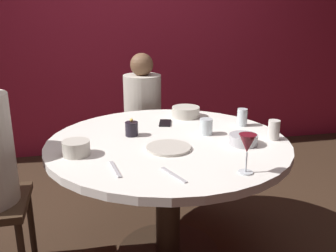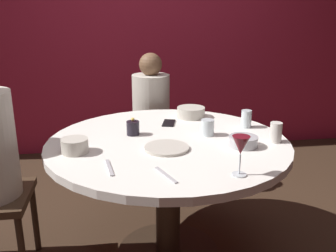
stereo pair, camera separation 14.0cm
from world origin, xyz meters
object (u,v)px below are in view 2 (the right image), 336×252
object	(u,v)px
dining_table	(168,166)
cup_near_candle	(276,132)
bowl_small_white	(75,146)
candle_holder	(133,128)
seated_diner_back	(151,107)
bowl_serving_large	(243,141)
bowl_salad_center	(191,112)
cell_phone	(169,123)
cup_by_left_diner	(246,119)
wine_glass	(241,147)
cup_by_right_diner	(208,127)
dinner_plate	(167,148)

from	to	relation	value
dining_table	cup_near_candle	size ratio (longest dim) A/B	12.16
dining_table	cup_near_candle	xyz separation A→B (m)	(0.56, -0.11, 0.21)
bowl_small_white	candle_holder	bearing A→B (deg)	38.24
seated_diner_back	bowl_small_white	bearing A→B (deg)	-25.18
bowl_serving_large	bowl_salad_center	bearing A→B (deg)	105.26
cell_phone	cup_by_left_diner	size ratio (longest dim) A/B	1.33
seated_diner_back	cup_by_left_diner	distance (m)	0.90
seated_diner_back	wine_glass	distance (m)	1.43
seated_diner_back	cup_by_left_diner	xyz separation A→B (m)	(0.50, -0.74, 0.10)
cup_by_right_diner	bowl_salad_center	bearing A→B (deg)	92.72
dining_table	bowl_salad_center	world-z (taller)	bowl_salad_center
dining_table	cup_by_left_diner	distance (m)	0.56
cell_phone	bowl_serving_large	bearing A→B (deg)	-39.58
bowl_small_white	cup_by_left_diner	size ratio (longest dim) A/B	1.26
cup_by_left_diner	wine_glass	bearing A→B (deg)	-111.85
candle_holder	cup_by_right_diner	distance (m)	0.42
candle_holder	wine_glass	distance (m)	0.74
seated_diner_back	cup_by_left_diner	size ratio (longest dim) A/B	10.45
dining_table	seated_diner_back	size ratio (longest dim) A/B	1.19
candle_holder	cup_near_candle	bearing A→B (deg)	-17.20
candle_holder	cup_near_candle	distance (m)	0.78
candle_holder	wine_glass	world-z (taller)	wine_glass
bowl_salad_center	bowl_small_white	world-z (taller)	bowl_small_white
cell_phone	bowl_serving_large	xyz separation A→B (m)	(0.32, -0.45, 0.02)
bowl_salad_center	bowl_serving_large	bearing A→B (deg)	-74.74
bowl_salad_center	cup_by_left_diner	xyz separation A→B (m)	(0.28, -0.26, 0.02)
candle_holder	cup_by_left_diner	xyz separation A→B (m)	(0.68, 0.04, 0.01)
bowl_salad_center	cup_by_right_diner	bearing A→B (deg)	-87.28
wine_glass	cell_phone	bearing A→B (deg)	103.23
cup_near_candle	bowl_small_white	bearing A→B (deg)	-179.71
dining_table	cup_near_candle	world-z (taller)	cup_near_candle
dining_table	cell_phone	xyz separation A→B (m)	(0.05, 0.30, 0.16)
cell_phone	bowl_salad_center	size ratio (longest dim) A/B	0.77
wine_glass	bowl_serving_large	size ratio (longest dim) A/B	1.18
seated_diner_back	dinner_plate	xyz separation A→B (m)	(-0.03, -1.04, 0.05)
cup_near_candle	cup_by_left_diner	xyz separation A→B (m)	(-0.07, 0.27, -0.00)
wine_glass	bowl_small_white	bearing A→B (deg)	152.55
bowl_serving_large	bowl_salad_center	size ratio (longest dim) A/B	0.83
dinner_plate	cell_phone	distance (m)	0.45
seated_diner_back	bowl_serving_large	world-z (taller)	seated_diner_back
dining_table	wine_glass	size ratio (longest dim) A/B	7.43
bowl_serving_large	bowl_small_white	xyz separation A→B (m)	(-0.85, 0.03, 0.01)
seated_diner_back	bowl_serving_large	distance (m)	1.12
bowl_small_white	wine_glass	bearing A→B (deg)	-27.45
seated_diner_back	cup_near_candle	size ratio (longest dim) A/B	10.21
seated_diner_back	cup_by_right_diner	size ratio (longest dim) A/B	12.10
cup_by_left_diner	cup_by_right_diner	world-z (taller)	cup_by_left_diner
bowl_salad_center	cup_by_right_diner	xyz separation A→B (m)	(0.02, -0.37, 0.01)
bowl_serving_large	cup_by_left_diner	size ratio (longest dim) A/B	1.42
cup_by_right_diner	cup_near_candle	bearing A→B (deg)	-26.08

